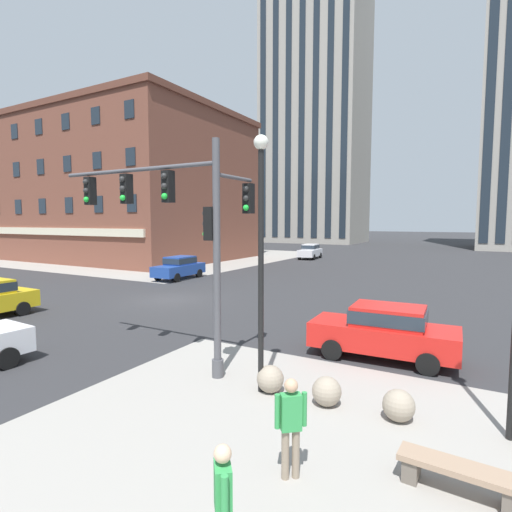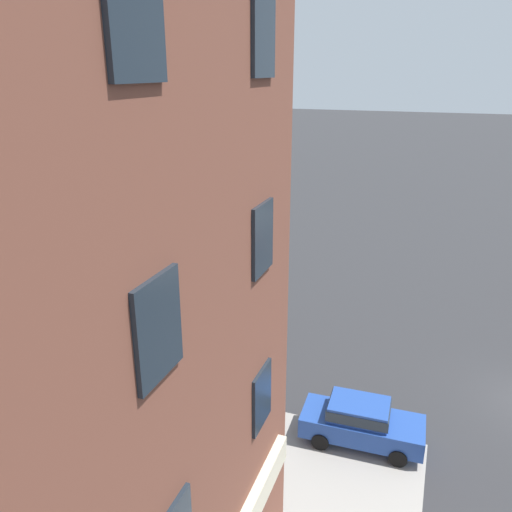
% 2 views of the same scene
% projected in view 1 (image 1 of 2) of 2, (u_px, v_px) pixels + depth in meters
% --- Properties ---
extents(ground_plane, '(320.00, 320.00, 0.00)m').
position_uv_depth(ground_plane, '(169.00, 300.00, 21.66)').
color(ground_plane, '#2D2D30').
extents(sidewalk_far_corner, '(32.00, 32.00, 0.02)m').
position_uv_depth(sidewalk_far_corner, '(155.00, 256.00, 48.78)').
color(sidewalk_far_corner, gray).
rests_on(sidewalk_far_corner, ground).
extents(traffic_signal_main, '(6.15, 2.09, 6.46)m').
position_uv_depth(traffic_signal_main, '(182.00, 222.00, 11.33)').
color(traffic_signal_main, '#4C4C51').
rests_on(traffic_signal_main, ground).
extents(bollard_sphere_curb_a, '(0.68, 0.68, 0.68)m').
position_uv_depth(bollard_sphere_curb_a, '(270.00, 379.00, 9.90)').
color(bollard_sphere_curb_a, gray).
rests_on(bollard_sphere_curb_a, ground).
extents(bollard_sphere_curb_b, '(0.68, 0.68, 0.68)m').
position_uv_depth(bollard_sphere_curb_b, '(327.00, 391.00, 9.18)').
color(bollard_sphere_curb_b, gray).
rests_on(bollard_sphere_curb_b, ground).
extents(bollard_sphere_curb_c, '(0.68, 0.68, 0.68)m').
position_uv_depth(bollard_sphere_curb_c, '(399.00, 405.00, 8.47)').
color(bollard_sphere_curb_c, gray).
rests_on(bollard_sphere_curb_c, ground).
extents(bench_near_signal, '(1.83, 0.60, 0.49)m').
position_uv_depth(bench_near_signal, '(459.00, 475.00, 6.18)').
color(bench_near_signal, '#9E7F66').
rests_on(bench_near_signal, ground).
extents(pedestrian_near_bench, '(0.44, 0.38, 1.72)m').
position_uv_depth(pedestrian_near_bench, '(291.00, 422.00, 6.52)').
color(pedestrian_near_bench, gray).
rests_on(pedestrian_near_bench, ground).
extents(pedestrian_walking_east, '(0.38, 0.45, 1.63)m').
position_uv_depth(pedestrian_walking_east, '(223.00, 500.00, 4.75)').
color(pedestrian_walking_east, gray).
rests_on(pedestrian_walking_east, ground).
extents(street_lamp_corner_near, '(0.36, 0.36, 6.35)m').
position_uv_depth(street_lamp_corner_near, '(261.00, 237.00, 9.63)').
color(street_lamp_corner_near, black).
rests_on(street_lamp_corner_near, ground).
extents(car_main_northbound_near, '(2.03, 4.47, 1.68)m').
position_uv_depth(car_main_northbound_near, '(179.00, 267.00, 29.42)').
color(car_main_northbound_near, '#23479E').
rests_on(car_main_northbound_near, ground).
extents(car_cross_eastbound, '(2.18, 4.54, 1.68)m').
position_uv_depth(car_cross_eastbound, '(310.00, 251.00, 45.37)').
color(car_cross_eastbound, silver).
rests_on(car_cross_eastbound, ground).
extents(car_cross_westbound, '(4.46, 2.02, 1.68)m').
position_uv_depth(car_cross_westbound, '(385.00, 330.00, 12.28)').
color(car_cross_westbound, red).
rests_on(car_cross_westbound, ground).
extents(storefront_block_near_corner, '(25.46, 18.91, 16.13)m').
position_uv_depth(storefront_block_near_corner, '(128.00, 189.00, 46.39)').
color(storefront_block_near_corner, brown).
rests_on(storefront_block_near_corner, ground).
extents(residential_tower_skyline_left, '(19.61, 15.06, 60.57)m').
position_uv_depth(residential_tower_skyline_left, '(316.00, 93.00, 80.06)').
color(residential_tower_skyline_left, '#9E998E').
rests_on(residential_tower_skyline_left, ground).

